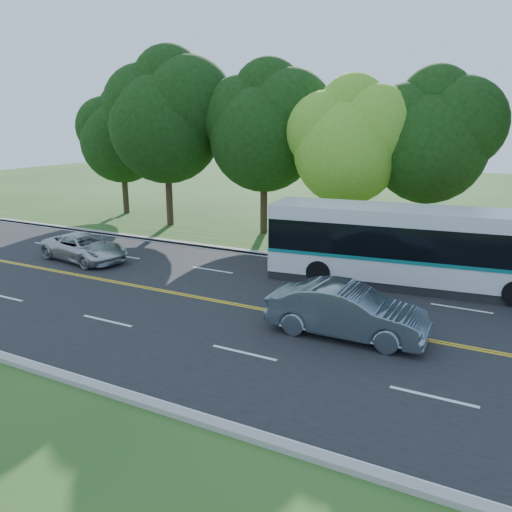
% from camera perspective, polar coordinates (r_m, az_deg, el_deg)
% --- Properties ---
extents(ground, '(120.00, 120.00, 0.00)m').
position_cam_1_polar(ground, '(18.16, 5.36, -6.99)').
color(ground, '#294818').
rests_on(ground, ground).
extents(road, '(60.00, 14.00, 0.02)m').
position_cam_1_polar(road, '(18.15, 5.36, -6.96)').
color(road, black).
rests_on(road, ground).
extents(curb_north, '(60.00, 0.30, 0.15)m').
position_cam_1_polar(curb_north, '(24.57, 11.61, -1.11)').
color(curb_north, '#A29C92').
rests_on(curb_north, ground).
extents(curb_south, '(60.00, 0.30, 0.15)m').
position_cam_1_polar(curb_south, '(12.48, -7.64, -17.72)').
color(curb_south, '#A29C92').
rests_on(curb_south, ground).
extents(grass_verge, '(60.00, 4.00, 0.10)m').
position_cam_1_polar(grass_verge, '(26.31, 12.71, -0.15)').
color(grass_verge, '#294818').
rests_on(grass_verge, ground).
extents(lane_markings, '(57.60, 13.82, 0.00)m').
position_cam_1_polar(lane_markings, '(18.18, 5.08, -6.88)').
color(lane_markings, gold).
rests_on(lane_markings, road).
extents(tree_row, '(44.70, 9.10, 13.84)m').
position_cam_1_polar(tree_row, '(30.01, 5.21, 14.91)').
color(tree_row, black).
rests_on(tree_row, ground).
extents(transit_bus, '(12.96, 4.16, 3.33)m').
position_cam_1_polar(transit_bus, '(21.99, 18.38, 0.81)').
color(transit_bus, silver).
rests_on(transit_bus, road).
extents(sedan, '(5.18, 1.89, 1.70)m').
position_cam_1_polar(sedan, '(16.54, 10.35, -6.20)').
color(sedan, slate).
rests_on(sedan, road).
extents(suv, '(5.13, 2.95, 1.35)m').
position_cam_1_polar(suv, '(26.51, -19.02, 0.94)').
color(suv, '#B9BCBE').
rests_on(suv, road).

